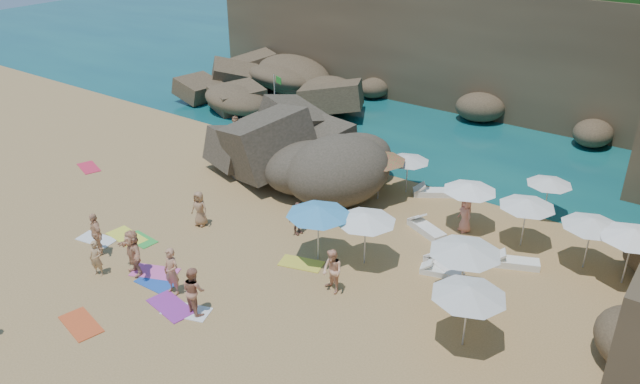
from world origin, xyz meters
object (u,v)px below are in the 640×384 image
Objects in this scene: parasol_0 at (408,158)px; lounger_0 at (433,193)px; person_stand_0 at (96,258)px; person_stand_5 at (236,128)px; person_stand_3 at (297,218)px; person_stand_2 at (278,168)px; person_stand_4 at (466,215)px; rock_outcrop at (298,167)px; flag_pole at (276,96)px; person_stand_1 at (194,290)px; parasol_1 at (550,181)px; parasol_2 at (528,203)px.

parasol_0 reaches higher than lounger_0.
person_stand_5 is (-5.25, 13.68, 0.01)m from person_stand_0.
lounger_0 is 1.25× the size of person_stand_3.
person_stand_2 reaches higher than person_stand_4.
flag_pole is (-4.36, 3.55, 2.27)m from rock_outcrop.
person_stand_2 is (-4.19, 9.86, 0.02)m from person_stand_1.
flag_pole is at bearing 52.28° from person_stand_3.
person_stand_1 is 1.21× the size of person_stand_5.
parasol_1 is at bearing -24.59° from person_stand_5.
lounger_0 is at bearing -128.52° from person_stand_2.
lounger_0 is 7.54m from person_stand_3.
person_stand_2 is 9.70m from person_stand_4.
person_stand_3 is (4.25, -5.65, 0.76)m from rock_outcrop.
person_stand_1 is 6.52m from person_stand_3.
person_stand_0 is (4.20, -16.26, -1.53)m from flag_pole.
flag_pole is 1.74× the size of parasol_1.
flag_pole is 2.19× the size of person_stand_4.
person_stand_3 is 0.94× the size of person_stand_4.
parasol_1 reaches higher than rock_outcrop.
person_stand_0 is (-7.57, -13.88, 0.60)m from lounger_0.
rock_outcrop is 10.19m from person_stand_4.
lounger_0 is at bearing 19.92° from parasol_0.
parasol_0 is (6.16, 0.72, 1.83)m from rock_outcrop.
flag_pole is 2.38× the size of person_stand_0.
person_stand_1 is 10.71m from person_stand_2.
person_stand_2 is 1.24× the size of person_stand_5.
rock_outcrop is at bearing -54.01° from person_stand_2.
person_stand_5 is at bearing -40.47° from person_stand_1.
person_stand_4 is (5.45, 10.97, -0.10)m from person_stand_1.
person_stand_3 reaches higher than person_stand_0.
parasol_0 is 6.52m from person_stand_2.
person_stand_3 is 7.34m from person_stand_4.
person_stand_1 is (4.63, -12.16, 0.91)m from rock_outcrop.
parasol_2 is (6.39, -1.62, 0.19)m from parasol_0.
person_stand_5 is (-1.05, -2.58, -1.52)m from flag_pole.
lounger_0 is 15.82m from person_stand_0.
person_stand_1 is at bearing -81.20° from person_stand_5.
parasol_1 is 3.14m from parasol_2.
parasol_0 is at bearing 6.64° from rock_outcrop.
person_stand_5 reaches higher than person_stand_0.
person_stand_0 is 0.82× the size of person_stand_1.
person_stand_2 is at bearing -152.20° from parasol_0.
person_stand_5 is at bearing -112.14° from flag_pole.
parasol_2 is 1.52× the size of person_stand_3.
parasol_2 is 12.23m from person_stand_2.
person_stand_1 is at bearing -167.47° from person_stand_3.
person_stand_0 is 15.41m from person_stand_4.
parasol_2 reaches higher than person_stand_3.
person_stand_2 is at bearing -173.43° from parasol_2.
person_stand_3 reaches higher than lounger_0.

